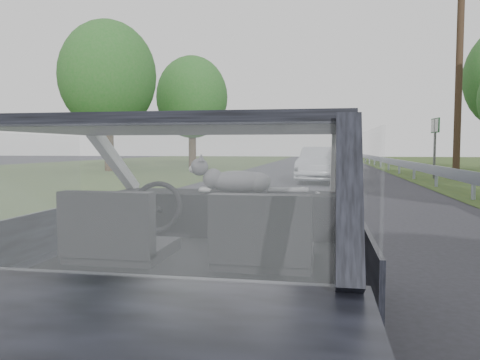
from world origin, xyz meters
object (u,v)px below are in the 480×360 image
at_px(highway_sign, 435,149).
at_px(utility_pole, 459,75).
at_px(subject_car, 202,248).
at_px(other_car, 321,164).
at_px(cat, 238,180).

distance_m(highway_sign, utility_pole, 3.13).
bearing_deg(subject_car, other_car, 87.90).
xyz_separation_m(subject_car, other_car, (0.57, 15.67, -0.05)).
distance_m(cat, other_car, 15.07).
relative_size(other_car, utility_pole, 0.48).
height_order(cat, highway_sign, highway_sign).
xyz_separation_m(cat, highway_sign, (5.20, 17.79, 0.20)).
xyz_separation_m(other_car, highway_sign, (4.72, 2.73, 0.61)).
xyz_separation_m(highway_sign, utility_pole, (0.73, -0.54, 2.99)).
bearing_deg(highway_sign, subject_car, -110.99).
relative_size(cat, utility_pole, 0.07).
distance_m(subject_car, cat, 0.72).
bearing_deg(cat, other_car, 76.39).
xyz_separation_m(other_car, utility_pole, (5.46, 2.19, 3.60)).
xyz_separation_m(cat, utility_pole, (5.93, 17.25, 3.19)).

